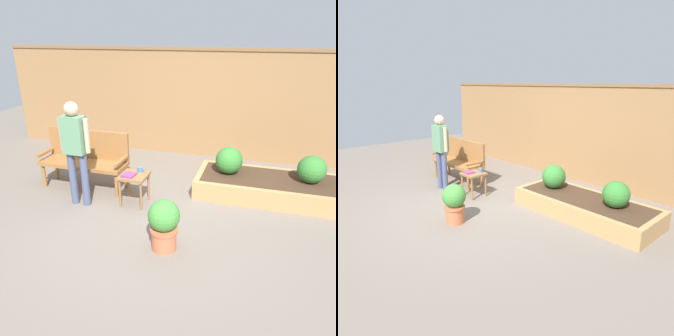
# 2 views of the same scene
# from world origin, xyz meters

# --- Properties ---
(ground_plane) EXTENTS (14.00, 14.00, 0.00)m
(ground_plane) POSITION_xyz_m (0.00, 0.00, 0.00)
(ground_plane) COLOR #70665B
(fence_back) EXTENTS (8.40, 0.14, 2.16)m
(fence_back) POSITION_xyz_m (0.00, 2.60, 1.09)
(fence_back) COLOR olive
(fence_back) RESTS_ON ground_plane
(garden_bench) EXTENTS (1.44, 0.48, 0.94)m
(garden_bench) POSITION_xyz_m (-1.41, 0.58, 0.54)
(garden_bench) COLOR #936033
(garden_bench) RESTS_ON ground_plane
(side_table) EXTENTS (0.40, 0.40, 0.48)m
(side_table) POSITION_xyz_m (-0.39, 0.20, 0.40)
(side_table) COLOR olive
(side_table) RESTS_ON ground_plane
(cup_on_table) EXTENTS (0.12, 0.08, 0.08)m
(cup_on_table) POSITION_xyz_m (-0.34, 0.32, 0.52)
(cup_on_table) COLOR teal
(cup_on_table) RESTS_ON side_table
(book_on_table) EXTENTS (0.19, 0.19, 0.03)m
(book_on_table) POSITION_xyz_m (-0.45, 0.13, 0.49)
(book_on_table) COLOR #7F3875
(book_on_table) RESTS_ON side_table
(potted_boxwood) EXTENTS (0.38, 0.38, 0.64)m
(potted_boxwood) POSITION_xyz_m (0.36, -0.74, 0.35)
(potted_boxwood) COLOR #C66642
(potted_boxwood) RESTS_ON ground_plane
(raised_planter_bed) EXTENTS (2.40, 1.00, 0.30)m
(raised_planter_bed) POSITION_xyz_m (1.61, 1.05, 0.15)
(raised_planter_bed) COLOR #AD8451
(raised_planter_bed) RESTS_ON ground_plane
(shrub_near_bench) EXTENTS (0.43, 0.43, 0.43)m
(shrub_near_bench) POSITION_xyz_m (0.89, 1.08, 0.52)
(shrub_near_bench) COLOR brown
(shrub_near_bench) RESTS_ON raised_planter_bed
(shrub_far_corner) EXTENTS (0.42, 0.42, 0.42)m
(shrub_far_corner) POSITION_xyz_m (2.13, 1.08, 0.51)
(shrub_far_corner) COLOR brown
(shrub_far_corner) RESTS_ON raised_planter_bed
(person_by_bench) EXTENTS (0.47, 0.20, 1.56)m
(person_by_bench) POSITION_xyz_m (-1.17, -0.04, 0.93)
(person_by_bench) COLOR #475170
(person_by_bench) RESTS_ON ground_plane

